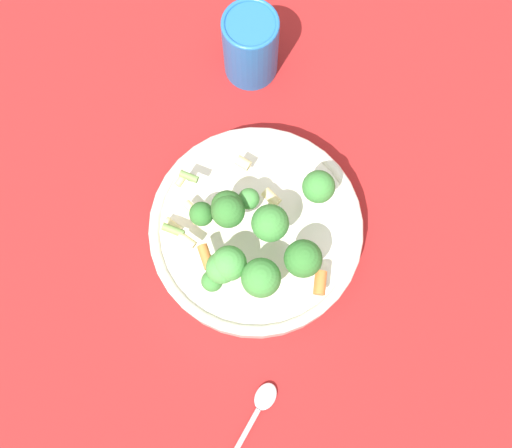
% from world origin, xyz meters
% --- Properties ---
extents(ground_plane, '(3.00, 3.00, 0.00)m').
position_xyz_m(ground_plane, '(0.00, 0.00, 0.00)').
color(ground_plane, maroon).
extents(bowl, '(0.28, 0.28, 0.05)m').
position_xyz_m(bowl, '(0.00, 0.00, 0.03)').
color(bowl, silver).
rests_on(bowl, ground_plane).
extents(pasta_salad, '(0.23, 0.19, 0.09)m').
position_xyz_m(pasta_salad, '(0.01, -0.02, 0.10)').
color(pasta_salad, '#8CB766').
rests_on(pasta_salad, bowl).
extents(cup, '(0.08, 0.08, 0.12)m').
position_xyz_m(cup, '(-0.13, 0.22, 0.06)').
color(cup, '#2366B2').
rests_on(cup, ground_plane).
extents(spoon, '(0.03, 0.17, 0.01)m').
position_xyz_m(spoon, '(0.12, -0.21, 0.00)').
color(spoon, silver).
rests_on(spoon, ground_plane).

